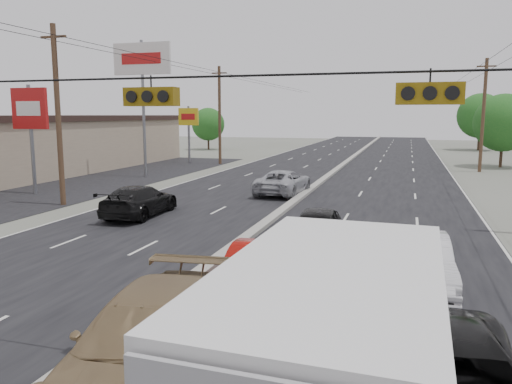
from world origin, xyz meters
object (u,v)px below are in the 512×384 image
tree_left_far (208,124)px  tan_sedan (150,343)px  pole_sign_mid (30,115)px  tree_right_far (480,116)px  utility_pole_right_c (483,115)px  oncoming_far (283,182)px  oncoming_near (140,201)px  box_truck (339,371)px  queue_car_a (316,229)px  utility_pole_left_b (58,115)px  pole_sign_far (189,121)px  pole_sign_billboard (142,67)px  utility_pole_left_c (220,115)px  queue_car_b (420,262)px  red_sedan (252,265)px  tree_right_mid (503,123)px

tree_left_far → tan_sedan: tree_left_far is taller
pole_sign_mid → tree_right_far: (33.00, 52.00, -0.16)m
utility_pole_right_c → oncoming_far: (-13.90, -17.54, -4.33)m
oncoming_near → box_truck: bearing=125.4°
tree_left_far → tree_right_far: 39.31m
pole_sign_mid → box_truck: 30.53m
queue_car_a → oncoming_near: oncoming_near is taller
utility_pole_left_b → pole_sign_far: bearing=98.0°
utility_pole_right_c → oncoming_near: (-19.20, -26.51, -4.33)m
tree_left_far → box_truck: (27.46, -62.41, -1.96)m
tan_sedan → pole_sign_billboard: bearing=112.1°
utility_pole_left_c → box_truck: (17.96, -42.41, -3.35)m
queue_car_b → red_sedan: bearing=-169.2°
tan_sedan → queue_car_b: tan_sedan is taller
tree_left_far → tree_right_mid: bearing=-22.1°
oncoming_near → tree_left_far: bearing=-73.8°
tan_sedan → red_sedan: 6.00m
pole_sign_billboard → red_sedan: (16.37, -22.80, -8.24)m
red_sedan → queue_car_b: queue_car_b is taller
tree_right_far → tan_sedan: bearing=-101.4°
pole_sign_far → tree_right_far: 43.87m
utility_pole_left_c → tan_sedan: size_ratio=1.64×
tree_left_far → oncoming_near: 49.05m
utility_pole_right_c → tree_right_far: utility_pole_right_c is taller
utility_pole_left_c → queue_car_b: 38.82m
pole_sign_mid → oncoming_far: 16.80m
tree_right_mid → red_sedan: 42.07m
tree_right_mid → red_sedan: size_ratio=1.88×
pole_sign_billboard → box_truck: pole_sign_billboard is taller
utility_pole_right_c → pole_sign_far: (-28.50, -0.00, -0.70)m
oncoming_far → oncoming_near: bearing=63.0°
tree_left_far → tan_sedan: size_ratio=1.01×
box_truck → red_sedan: size_ratio=1.80×
pole_sign_billboard → queue_car_b: 31.23m
queue_car_a → oncoming_far: oncoming_far is taller
box_truck → queue_car_b: box_truck is taller
utility_pole_left_b → pole_sign_mid: (-4.50, 3.00, 0.01)m
utility_pole_left_b → queue_car_b: size_ratio=2.13×
utility_pole_right_c → tree_right_far: (3.50, 30.00, -0.15)m
utility_pole_right_c → tan_sedan: (-10.76, -40.79, -4.22)m
red_sedan → tree_right_far: bearing=76.7°
utility_pole_left_c → pole_sign_mid: 22.46m
tree_right_mid → oncoming_far: size_ratio=1.27×
pole_sign_far → red_sedan: bearing=-62.8°
tree_right_far → red_sedan: 66.46m
utility_pole_left_b → utility_pole_left_c: (0.00, 25.00, 0.00)m
queue_car_a → pole_sign_far: bearing=119.2°
pole_sign_mid → red_sedan: size_ratio=1.85×
queue_car_a → oncoming_near: 10.36m
pole_sign_far → queue_car_a: (19.00, -30.14, -3.64)m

